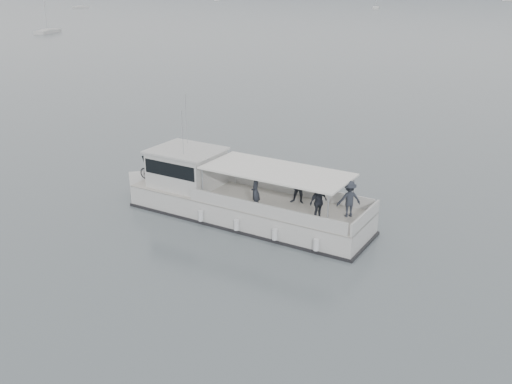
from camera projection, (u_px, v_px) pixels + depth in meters
The scene contains 3 objects.
ground at pixel (188, 225), 28.66m from camera, with size 1400.00×1400.00×0.00m, color #515B5F.
tour_boat at pixel (227, 197), 29.65m from camera, with size 14.61×4.22×6.10m.
moored_fleet at pixel (470, 9), 210.35m from camera, with size 384.40×329.17×9.35m.
Camera 1 is at (15.58, -21.33, 11.76)m, focal length 40.00 mm.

